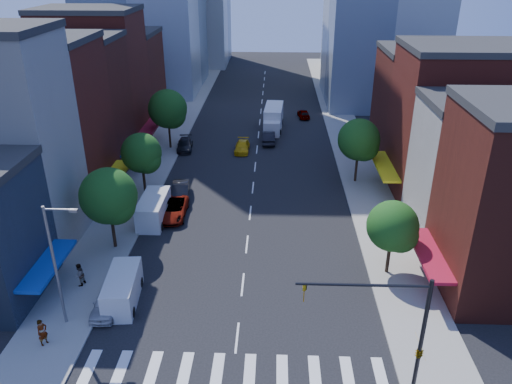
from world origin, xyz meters
TOP-DOWN VIEW (x-y plane):
  - ground at (0.00, 0.00)m, footprint 220.00×220.00m
  - sidewalk_left at (-12.50, 40.00)m, footprint 5.00×120.00m
  - sidewalk_right at (12.50, 40.00)m, footprint 5.00×120.00m
  - crosswalk at (0.00, -3.00)m, footprint 19.00×3.00m
  - bldg_left_2 at (-21.00, 20.50)m, footprint 12.00×9.00m
  - bldg_left_3 at (-21.00, 29.00)m, footprint 12.00×8.00m
  - bldg_left_4 at (-21.00, 37.50)m, footprint 12.00×9.00m
  - bldg_left_5 at (-21.00, 47.00)m, footprint 12.00×10.00m
  - bldg_right_1 at (21.00, 15.00)m, footprint 12.00×8.00m
  - bldg_right_2 at (21.00, 24.00)m, footprint 12.00×10.00m
  - bldg_right_3 at (21.00, 34.00)m, footprint 12.00×10.00m
  - traffic_signal at (9.94, -4.50)m, footprint 7.24×2.24m
  - streetlight at (-11.81, 1.00)m, footprint 2.25×0.25m
  - tree_left_near at (-11.35, 10.92)m, footprint 4.80×4.80m
  - tree_left_mid at (-11.35, 21.92)m, footprint 4.20×4.20m
  - tree_left_far at (-11.35, 35.92)m, footprint 5.00×5.00m
  - tree_right_near at (11.65, 7.92)m, footprint 4.00×4.00m
  - tree_right_far at (11.65, 25.92)m, footprint 4.60×4.60m
  - parked_car_front at (-9.50, 2.59)m, footprint 1.83×4.40m
  - parked_car_second at (-7.50, 21.17)m, footprint 2.25×4.96m
  - parked_car_third at (-7.50, 17.01)m, footprint 2.65×5.54m
  - parked_car_rear at (-9.50, 35.60)m, footprint 2.36×4.88m
  - cargo_van_near at (-8.65, 3.45)m, footprint 2.55×5.41m
  - cargo_van_far at (-9.18, 15.95)m, footprint 2.37×5.73m
  - taxi at (-1.90, 35.25)m, footprint 1.91×4.48m
  - traffic_car_oncoming at (1.50, 38.71)m, footprint 1.80×4.89m
  - traffic_car_far at (6.82, 50.55)m, footprint 2.03×4.09m
  - box_truck at (2.09, 44.68)m, footprint 2.95×8.37m
  - pedestrian_near at (-12.56, -1.22)m, footprint 0.75×0.83m
  - pedestrian_far at (-12.50, 5.26)m, footprint 0.94×1.07m

SIDE VIEW (x-z plane):
  - ground at x=0.00m, z-range 0.00..0.00m
  - crosswalk at x=0.00m, z-range 0.00..0.01m
  - sidewalk_left at x=-12.50m, z-range 0.00..0.15m
  - sidewalk_right at x=12.50m, z-range 0.00..0.15m
  - taxi at x=-1.90m, z-range 0.00..1.29m
  - traffic_car_far at x=6.82m, z-range 0.00..1.34m
  - parked_car_rear at x=-9.50m, z-range 0.00..1.37m
  - parked_car_front at x=-9.50m, z-range 0.00..1.49m
  - parked_car_third at x=-7.50m, z-range 0.00..1.52m
  - parked_car_second at x=-7.50m, z-range 0.00..1.58m
  - traffic_car_oncoming at x=1.50m, z-range 0.00..1.60m
  - pedestrian_far at x=-12.50m, z-range 0.15..2.01m
  - cargo_van_near at x=-8.65m, z-range -0.01..2.23m
  - pedestrian_near at x=-12.56m, z-range 0.15..2.06m
  - cargo_van_far at x=-9.18m, z-range -0.01..2.43m
  - box_truck at x=2.09m, z-range -0.09..3.23m
  - traffic_signal at x=9.94m, z-range 0.16..8.16m
  - tree_right_near at x=11.65m, z-range 1.09..7.29m
  - tree_left_mid at x=-11.35m, z-range 1.20..7.85m
  - tree_right_far at x=11.65m, z-range 1.26..8.46m
  - tree_left_near at x=-11.35m, z-range 1.22..8.52m
  - tree_left_far at x=-11.35m, z-range 1.33..9.08m
  - streetlight at x=-11.81m, z-range 0.78..9.78m
  - bldg_right_1 at x=21.00m, z-range 0.00..12.00m
  - bldg_left_5 at x=-21.00m, z-range 0.00..13.00m
  - bldg_right_3 at x=21.00m, z-range 0.00..13.00m
  - bldg_left_3 at x=-21.00m, z-range 0.00..15.00m
  - bldg_right_2 at x=21.00m, z-range 0.00..15.00m
  - bldg_left_2 at x=-21.00m, z-range 0.00..16.00m
  - bldg_left_4 at x=-21.00m, z-range 0.00..17.00m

